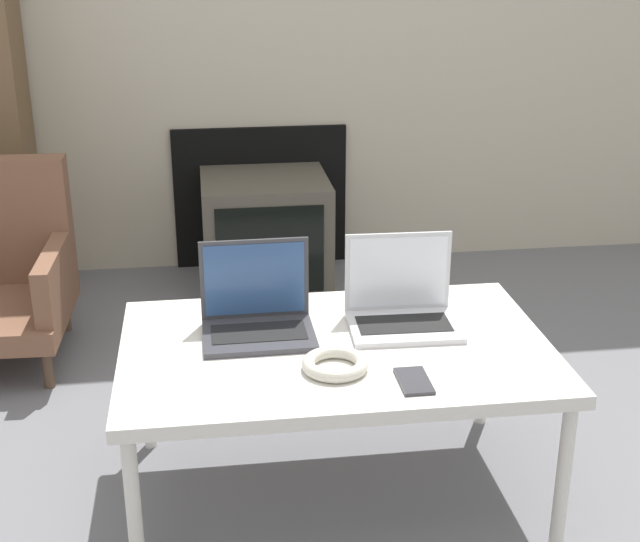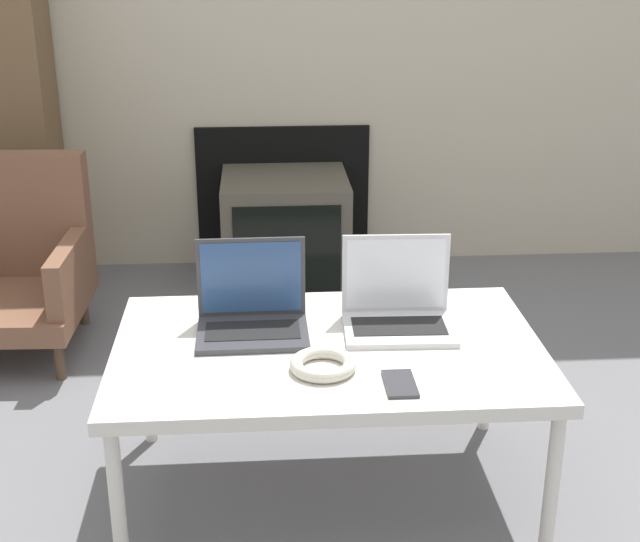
% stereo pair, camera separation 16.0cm
% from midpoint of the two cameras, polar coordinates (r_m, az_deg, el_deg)
% --- Properties ---
extents(table, '(1.11, 0.71, 0.46)m').
position_cam_midpoint_polar(table, '(2.34, 2.49, -5.52)').
color(table, silver).
rests_on(table, ground_plane).
extents(laptop_left, '(0.30, 0.22, 0.24)m').
position_cam_midpoint_polar(laptop_left, '(2.38, -2.45, -2.60)').
color(laptop_left, '#38383D').
rests_on(laptop_left, table).
extents(laptop_right, '(0.30, 0.23, 0.24)m').
position_cam_midpoint_polar(laptop_right, '(2.42, 6.88, -2.32)').
color(laptop_right, silver).
rests_on(laptop_right, table).
extents(headphones, '(0.16, 0.16, 0.03)m').
position_cam_midpoint_polar(headphones, '(2.18, 2.30, -6.02)').
color(headphones, beige).
rests_on(headphones, table).
extents(phone, '(0.07, 0.13, 0.01)m').
position_cam_midpoint_polar(phone, '(2.14, 7.30, -7.21)').
color(phone, '#333338').
rests_on(phone, table).
extents(tv, '(0.54, 0.50, 0.48)m').
position_cam_midpoint_polar(tv, '(3.86, -1.05, 2.59)').
color(tv, '#4C473D').
rests_on(tv, ground_plane).
extents(armchair, '(0.55, 0.58, 0.69)m').
position_cam_midpoint_polar(armchair, '(3.44, -17.87, 0.59)').
color(armchair, brown).
rests_on(armchair, ground_plane).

